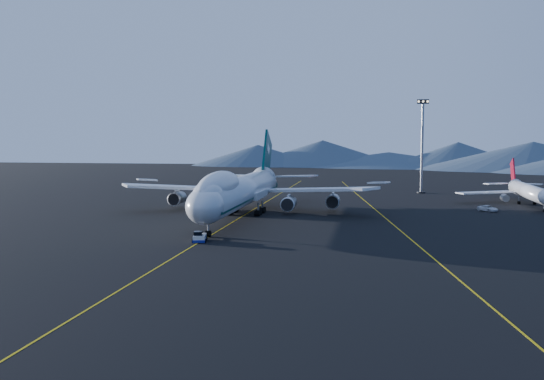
% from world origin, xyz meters
% --- Properties ---
extents(ground, '(500.00, 500.00, 0.00)m').
position_xyz_m(ground, '(0.00, 0.00, 0.00)').
color(ground, black).
rests_on(ground, ground).
extents(taxiway_line_main, '(0.25, 220.00, 0.01)m').
position_xyz_m(taxiway_line_main, '(0.00, 0.00, 0.01)').
color(taxiway_line_main, yellow).
rests_on(taxiway_line_main, ground).
extents(taxiway_line_side, '(28.08, 198.09, 0.01)m').
position_xyz_m(taxiway_line_side, '(30.00, 10.00, 0.01)').
color(taxiway_line_side, yellow).
rests_on(taxiway_line_side, ground).
extents(boeing_747, '(59.62, 72.43, 19.37)m').
position_xyz_m(boeing_747, '(0.00, 0.03, 5.81)').
color(boeing_747, silver).
rests_on(boeing_747, ground).
extents(pushback_tug, '(2.94, 4.38, 1.77)m').
position_xyz_m(pushback_tug, '(-0.12, -31.27, 0.56)').
color(pushback_tug, silver).
rests_on(pushback_tug, ground).
extents(second_jet, '(35.60, 40.22, 11.45)m').
position_xyz_m(second_jet, '(67.31, 35.93, 3.46)').
color(second_jet, silver).
rests_on(second_jet, ground).
extents(service_van, '(4.77, 5.43, 1.39)m').
position_xyz_m(service_van, '(54.75, 19.40, 0.70)').
color(service_van, silver).
rests_on(service_van, ground).
extents(floodlight_mast, '(3.56, 2.67, 28.79)m').
position_xyz_m(floodlight_mast, '(42.85, 64.16, 14.59)').
color(floodlight_mast, black).
rests_on(floodlight_mast, ground).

